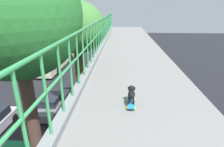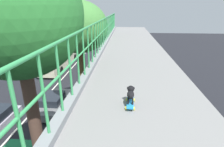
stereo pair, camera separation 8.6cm
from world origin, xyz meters
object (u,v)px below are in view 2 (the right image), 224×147
at_px(city_bus, 59,53).
at_px(toy_skateboard, 130,102).
at_px(car_grey_fifth, 54,102).
at_px(small_dog, 131,93).

relative_size(city_bus, toy_skateboard, 20.02).
distance_m(car_grey_fifth, city_bus, 12.01).
bearing_deg(city_bus, toy_skateboard, -65.69).
distance_m(car_grey_fifth, small_dog, 12.92).
xyz_separation_m(car_grey_fifth, city_bus, (-3.54, 11.40, 1.35)).
relative_size(car_grey_fifth, toy_skateboard, 8.86).
bearing_deg(toy_skateboard, city_bus, 114.31).
xyz_separation_m(car_grey_fifth, toy_skateboard, (6.03, -9.76, 5.79)).
distance_m(toy_skateboard, small_dog, 0.20).
height_order(car_grey_fifth, toy_skateboard, toy_skateboard).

